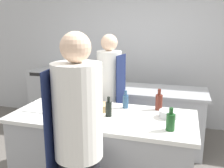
{
  "coord_description": "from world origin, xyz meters",
  "views": [
    {
      "loc": [
        0.79,
        -2.34,
        1.81
      ],
      "look_at": [
        0.0,
        0.35,
        1.13
      ],
      "focal_mm": 40.0,
      "sensor_mm": 36.0,
      "label": 1
    }
  ],
  "objects_px": {
    "oven_range": "(59,95)",
    "bottle_olive_oil": "(171,121)",
    "bottle_wine": "(109,109)",
    "bowl_prep_small": "(79,102)",
    "bowl_ceramic_blue": "(169,114)",
    "bowl_mixing_large": "(102,107)",
    "chef_at_prep_near": "(78,147)",
    "cup": "(75,114)",
    "bottle_cooking_oil": "(159,102)",
    "chef_at_stove": "(110,97)",
    "bottle_vinegar": "(126,101)"
  },
  "relations": [
    {
      "from": "bowl_ceramic_blue",
      "to": "cup",
      "type": "bearing_deg",
      "value": -162.49
    },
    {
      "from": "bowl_mixing_large",
      "to": "bowl_prep_small",
      "type": "distance_m",
      "value": 0.36
    },
    {
      "from": "oven_range",
      "to": "chef_at_prep_near",
      "type": "height_order",
      "value": "chef_at_prep_near"
    },
    {
      "from": "chef_at_stove",
      "to": "cup",
      "type": "relative_size",
      "value": 20.44
    },
    {
      "from": "oven_range",
      "to": "bottle_olive_oil",
      "type": "height_order",
      "value": "bottle_olive_oil"
    },
    {
      "from": "chef_at_prep_near",
      "to": "bottle_olive_oil",
      "type": "distance_m",
      "value": 0.84
    },
    {
      "from": "bottle_olive_oil",
      "to": "bowl_mixing_large",
      "type": "height_order",
      "value": "bottle_olive_oil"
    },
    {
      "from": "bottle_cooking_oil",
      "to": "oven_range",
      "type": "bearing_deg",
      "value": 144.48
    },
    {
      "from": "chef_at_stove",
      "to": "bowl_ceramic_blue",
      "type": "relative_size",
      "value": 8.42
    },
    {
      "from": "bowl_mixing_large",
      "to": "cup",
      "type": "distance_m",
      "value": 0.36
    },
    {
      "from": "bottle_vinegar",
      "to": "bowl_prep_small",
      "type": "distance_m",
      "value": 0.56
    },
    {
      "from": "bottle_cooking_oil",
      "to": "bottle_wine",
      "type": "bearing_deg",
      "value": -143.69
    },
    {
      "from": "bottle_olive_oil",
      "to": "bowl_ceramic_blue",
      "type": "bearing_deg",
      "value": 95.81
    },
    {
      "from": "chef_at_prep_near",
      "to": "bottle_cooking_oil",
      "type": "distance_m",
      "value": 1.17
    },
    {
      "from": "bowl_ceramic_blue",
      "to": "oven_range",
      "type": "bearing_deg",
      "value": 142.38
    },
    {
      "from": "bottle_vinegar",
      "to": "bowl_ceramic_blue",
      "type": "relative_size",
      "value": 1.01
    },
    {
      "from": "chef_at_prep_near",
      "to": "bottle_cooking_oil",
      "type": "bearing_deg",
      "value": -32.75
    },
    {
      "from": "bottle_vinegar",
      "to": "bowl_mixing_large",
      "type": "height_order",
      "value": "bottle_vinegar"
    },
    {
      "from": "bottle_olive_oil",
      "to": "cup",
      "type": "distance_m",
      "value": 0.95
    },
    {
      "from": "oven_range",
      "to": "bowl_ceramic_blue",
      "type": "bearing_deg",
      "value": -37.62
    },
    {
      "from": "bowl_prep_small",
      "to": "bottle_olive_oil",
      "type": "bearing_deg",
      "value": -22.91
    },
    {
      "from": "bottle_cooking_oil",
      "to": "bowl_prep_small",
      "type": "distance_m",
      "value": 0.93
    },
    {
      "from": "bottle_vinegar",
      "to": "oven_range",
      "type": "bearing_deg",
      "value": 138.01
    },
    {
      "from": "bowl_mixing_large",
      "to": "chef_at_stove",
      "type": "bearing_deg",
      "value": 99.88
    },
    {
      "from": "chef_at_stove",
      "to": "bowl_mixing_large",
      "type": "relative_size",
      "value": 8.59
    },
    {
      "from": "bowl_prep_small",
      "to": "cup",
      "type": "relative_size",
      "value": 2.63
    },
    {
      "from": "bottle_olive_oil",
      "to": "bottle_vinegar",
      "type": "height_order",
      "value": "bottle_olive_oil"
    },
    {
      "from": "bottle_cooking_oil",
      "to": "cup",
      "type": "relative_size",
      "value": 2.87
    },
    {
      "from": "bottle_wine",
      "to": "bowl_mixing_large",
      "type": "bearing_deg",
      "value": 128.14
    },
    {
      "from": "bottle_wine",
      "to": "bowl_prep_small",
      "type": "height_order",
      "value": "bottle_wine"
    },
    {
      "from": "bottle_vinegar",
      "to": "cup",
      "type": "bearing_deg",
      "value": -132.64
    },
    {
      "from": "oven_range",
      "to": "chef_at_stove",
      "type": "distance_m",
      "value": 1.69
    },
    {
      "from": "bowl_ceramic_blue",
      "to": "bottle_wine",
      "type": "bearing_deg",
      "value": -167.18
    },
    {
      "from": "bowl_mixing_large",
      "to": "bottle_olive_oil",
      "type": "bearing_deg",
      "value": -23.99
    },
    {
      "from": "bottle_cooking_oil",
      "to": "cup",
      "type": "bearing_deg",
      "value": -147.59
    },
    {
      "from": "cup",
      "to": "chef_at_prep_near",
      "type": "bearing_deg",
      "value": -62.55
    },
    {
      "from": "bottle_olive_oil",
      "to": "bowl_prep_small",
      "type": "xyz_separation_m",
      "value": [
        -1.09,
        0.46,
        -0.06
      ]
    },
    {
      "from": "chef_at_prep_near",
      "to": "bowl_mixing_large",
      "type": "relative_size",
      "value": 8.98
    },
    {
      "from": "bowl_prep_small",
      "to": "oven_range",
      "type": "bearing_deg",
      "value": 125.68
    },
    {
      "from": "chef_at_prep_near",
      "to": "bottle_olive_oil",
      "type": "height_order",
      "value": "chef_at_prep_near"
    },
    {
      "from": "bottle_wine",
      "to": "bowl_prep_small",
      "type": "xyz_separation_m",
      "value": [
        -0.46,
        0.28,
        -0.05
      ]
    },
    {
      "from": "oven_range",
      "to": "chef_at_prep_near",
      "type": "distance_m",
      "value": 2.93
    },
    {
      "from": "cup",
      "to": "bottle_wine",
      "type": "bearing_deg",
      "value": 25.82
    },
    {
      "from": "oven_range",
      "to": "bottle_olive_oil",
      "type": "bearing_deg",
      "value": -42.18
    },
    {
      "from": "oven_range",
      "to": "bottle_wine",
      "type": "distance_m",
      "value": 2.4
    },
    {
      "from": "chef_at_prep_near",
      "to": "chef_at_stove",
      "type": "distance_m",
      "value": 1.49
    },
    {
      "from": "chef_at_prep_near",
      "to": "bowl_prep_small",
      "type": "xyz_separation_m",
      "value": [
        -0.43,
        0.98,
        0.03
      ]
    },
    {
      "from": "bottle_olive_oil",
      "to": "bottle_cooking_oil",
      "type": "xyz_separation_m",
      "value": [
        -0.16,
        0.53,
        0.01
      ]
    },
    {
      "from": "bottle_olive_oil",
      "to": "bowl_ceramic_blue",
      "type": "distance_m",
      "value": 0.32
    },
    {
      "from": "bottle_vinegar",
      "to": "bowl_ceramic_blue",
      "type": "bearing_deg",
      "value": -18.75
    }
  ]
}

